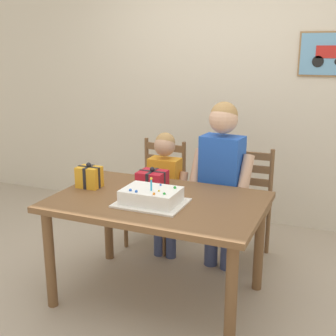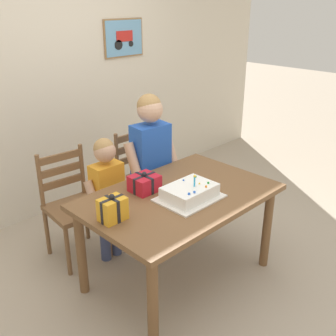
{
  "view_description": "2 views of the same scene",
  "coord_description": "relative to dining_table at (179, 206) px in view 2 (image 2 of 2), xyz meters",
  "views": [
    {
      "loc": [
        1.15,
        -2.55,
        1.73
      ],
      "look_at": [
        0.04,
        0.08,
        0.94
      ],
      "focal_mm": 47.11,
      "sensor_mm": 36.0,
      "label": 1
    },
    {
      "loc": [
        -1.9,
        -1.81,
        2.06
      ],
      "look_at": [
        0.02,
        0.14,
        0.9
      ],
      "focal_mm": 43.05,
      "sensor_mm": 36.0,
      "label": 2
    }
  ],
  "objects": [
    {
      "name": "child_younger",
      "position": [
        -0.21,
        0.6,
        0.01
      ],
      "size": [
        0.38,
        0.22,
        1.07
      ],
      "color": "#38426B",
      "rests_on": "ground"
    },
    {
      "name": "back_wall",
      "position": [
        0.0,
        1.74,
        0.66
      ],
      "size": [
        6.4,
        0.11,
        2.6
      ],
      "color": "beige",
      "rests_on": "ground"
    },
    {
      "name": "gift_box_red_large",
      "position": [
        -0.57,
        0.05,
        0.17
      ],
      "size": [
        0.17,
        0.13,
        0.19
      ],
      "color": "gold",
      "rests_on": "dining_table"
    },
    {
      "name": "chair_right",
      "position": [
        0.39,
        0.85,
        -0.17
      ],
      "size": [
        0.43,
        0.43,
        0.92
      ],
      "color": "brown",
      "rests_on": "ground"
    },
    {
      "name": "chair_left",
      "position": [
        -0.39,
        0.85,
        -0.17
      ],
      "size": [
        0.45,
        0.45,
        0.92
      ],
      "color": "brown",
      "rests_on": "ground"
    },
    {
      "name": "ground_plane",
      "position": [
        0.0,
        0.0,
        -0.64
      ],
      "size": [
        20.0,
        20.0,
        0.0
      ],
      "primitive_type": "plane",
      "color": "tan"
    },
    {
      "name": "gift_box_beside_cake",
      "position": [
        -0.14,
        0.22,
        0.16
      ],
      "size": [
        0.2,
        0.18,
        0.16
      ],
      "color": "red",
      "rests_on": "dining_table"
    },
    {
      "name": "child_older",
      "position": [
        0.27,
        0.6,
        0.17
      ],
      "size": [
        0.5,
        0.29,
        1.34
      ],
      "color": "#38426B",
      "rests_on": "ground"
    },
    {
      "name": "dining_table",
      "position": [
        0.0,
        0.0,
        0.0
      ],
      "size": [
        1.41,
        0.93,
        0.74
      ],
      "color": "brown",
      "rests_on": "ground"
    },
    {
      "name": "birthday_cake",
      "position": [
        -0.0,
        -0.1,
        0.14
      ],
      "size": [
        0.44,
        0.34,
        0.19
      ],
      "color": "white",
      "rests_on": "dining_table"
    }
  ]
}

